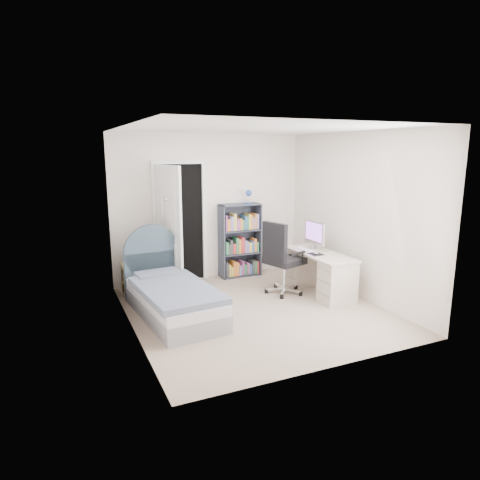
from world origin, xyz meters
name	(u,v)px	position (x,y,z in m)	size (l,w,h in m)	color
room_shell	(256,223)	(0.00, 0.00, 1.25)	(3.50, 3.70, 2.60)	gray
door	(173,225)	(-0.75, 1.52, 1.03)	(0.92, 0.81, 2.06)	black
bed	(172,297)	(-1.12, 0.32, 0.26)	(1.03, 1.92, 1.14)	gray
nightstand	(134,271)	(-1.43, 1.39, 0.38)	(0.40, 0.40, 0.58)	tan
floor_lamp	(166,253)	(-0.91, 1.40, 0.62)	(0.22, 0.22, 1.52)	silver
bookcase	(240,243)	(0.50, 1.64, 0.60)	(0.73, 0.31, 1.55)	#383F4D
desk	(319,271)	(1.25, 0.26, 0.36)	(0.54, 1.34, 1.10)	beige
office_chair	(281,255)	(0.66, 0.45, 0.64)	(0.64, 0.66, 1.16)	silver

